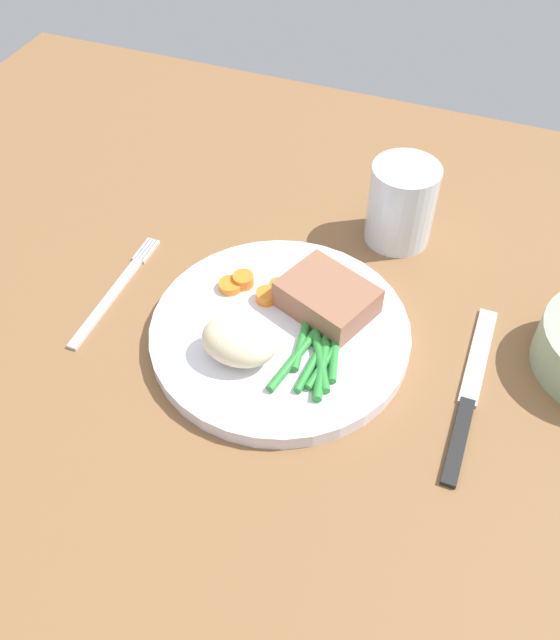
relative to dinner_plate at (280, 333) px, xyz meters
The scene contains 9 objects.
dining_table 2.77cm from the dinner_plate, 65.22° to the left, with size 120.00×90.00×2.00cm.
dinner_plate is the anchor object (origin of this frame).
meat_portion 5.65cm from the dinner_plate, 49.40° to the left, with size 8.53×6.53×2.99cm, color #936047.
mashed_potatoes 5.72cm from the dinner_plate, 116.57° to the right, with size 6.95×5.21×3.92cm, color beige.
carrot_slices 5.73cm from the dinner_plate, 139.84° to the left, with size 6.77×3.68×1.20cm.
green_beans 5.25cm from the dinner_plate, 28.44° to the right, with size 5.58×10.98×0.89cm.
fork 18.05cm from the dinner_plate, behind, with size 1.44×16.60×0.40cm.
knife 18.35cm from the dinner_plate, ahead, with size 1.70×20.50×0.64cm.
water_glass 19.99cm from the dinner_plate, 69.88° to the left, with size 7.22×7.22×9.15cm.
Camera 1 is at (14.14, -41.19, 51.43)cm, focal length 37.62 mm.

